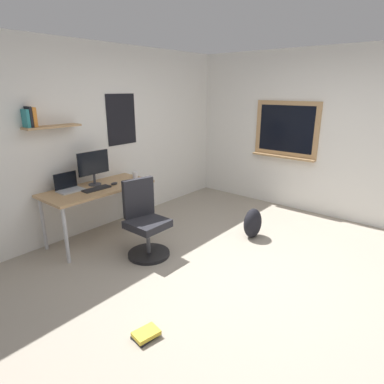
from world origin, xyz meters
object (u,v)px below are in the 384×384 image
at_px(monitor_primary, 94,166).
at_px(coffee_mug, 135,175).
at_px(office_chair, 145,224).
at_px(book_stack_on_floor, 146,334).
at_px(laptop, 69,186).
at_px(desk, 98,192).
at_px(computer_mouse, 114,184).
at_px(keyboard, 97,189).
at_px(backpack, 253,223).

height_order(monitor_primary, coffee_mug, monitor_primary).
xyz_separation_m(office_chair, book_stack_on_floor, (-1.00, -1.08, -0.38)).
distance_m(office_chair, monitor_primary, 1.10).
bearing_deg(laptop, desk, -25.44).
xyz_separation_m(coffee_mug, book_stack_on_floor, (-1.54, -1.86, -0.75)).
relative_size(desk, coffee_mug, 15.75).
xyz_separation_m(desk, coffee_mug, (0.62, -0.03, 0.12)).
bearing_deg(computer_mouse, keyboard, 180.00).
xyz_separation_m(keyboard, book_stack_on_floor, (-0.84, -1.81, -0.72)).
bearing_deg(monitor_primary, backpack, -52.16).
relative_size(desk, backpack, 3.46).
bearing_deg(office_chair, desk, 95.85).
distance_m(office_chair, coffee_mug, 1.02).
bearing_deg(desk, keyboard, -131.28).
bearing_deg(backpack, coffee_mug, 115.19).
relative_size(desk, keyboard, 3.92).
xyz_separation_m(keyboard, computer_mouse, (0.28, -0.00, 0.01)).
xyz_separation_m(office_chair, coffee_mug, (0.54, 0.78, 0.38)).
xyz_separation_m(desk, keyboard, (-0.07, -0.08, 0.08)).
bearing_deg(backpack, computer_mouse, 127.26).
height_order(desk, office_chair, office_chair).
bearing_deg(office_chair, laptop, 112.90).
height_order(monitor_primary, keyboard, monitor_primary).
relative_size(computer_mouse, book_stack_on_floor, 0.44).
relative_size(laptop, monitor_primary, 0.67).
distance_m(office_chair, book_stack_on_floor, 1.52).
relative_size(monitor_primary, backpack, 1.11).
relative_size(monitor_primary, book_stack_on_floor, 1.98).
bearing_deg(backpack, keyboard, 133.39).
bearing_deg(desk, computer_mouse, -21.69).
xyz_separation_m(keyboard, backpack, (1.43, -1.52, -0.54)).
xyz_separation_m(computer_mouse, book_stack_on_floor, (-1.12, -1.81, -0.73)).
relative_size(office_chair, keyboard, 2.57).
distance_m(monitor_primary, backpack, 2.30).
bearing_deg(coffee_mug, book_stack_on_floor, -129.54).
xyz_separation_m(monitor_primary, computer_mouse, (0.17, -0.19, -0.25)).
bearing_deg(computer_mouse, backpack, -52.74).
bearing_deg(keyboard, monitor_primary, 60.16).
distance_m(desk, backpack, 2.15).
relative_size(laptop, backpack, 0.74).
bearing_deg(backpack, book_stack_on_floor, -172.59).
relative_size(keyboard, backpack, 0.88).
bearing_deg(laptop, coffee_mug, -11.17).
relative_size(backpack, book_stack_on_floor, 1.79).
relative_size(laptop, coffee_mug, 3.37).
relative_size(computer_mouse, backpack, 0.25).
distance_m(laptop, keyboard, 0.35).
relative_size(monitor_primary, keyboard, 1.25).
bearing_deg(desk, office_chair, -84.15).
bearing_deg(office_chair, backpack, -31.56).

